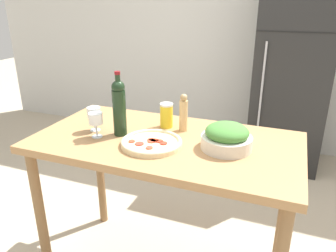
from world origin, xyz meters
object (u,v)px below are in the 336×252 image
(refrigerator, at_px, (292,74))
(pepper_mill, at_px, (183,113))
(wine_glass_near, at_px, (96,120))
(wine_bottle, at_px, (119,106))
(homemade_pizza, at_px, (152,143))
(salad_bowl, at_px, (227,137))
(wine_glass_far, at_px, (94,114))
(salt_canister, at_px, (166,115))

(refrigerator, relative_size, pepper_mill, 8.79)
(wine_glass_near, distance_m, pepper_mill, 0.47)
(refrigerator, xyz_separation_m, wine_bottle, (-0.82, -1.86, 0.14))
(homemade_pizza, bearing_deg, salad_bowl, 15.77)
(refrigerator, bearing_deg, wine_glass_far, -117.79)
(refrigerator, xyz_separation_m, salad_bowl, (-0.25, -1.83, 0.04))
(wine_bottle, height_order, salt_canister, wine_bottle)
(refrigerator, bearing_deg, wine_glass_near, -115.41)
(pepper_mill, xyz_separation_m, salt_canister, (-0.11, 0.02, -0.03))
(pepper_mill, bearing_deg, salt_canister, 170.43)
(refrigerator, bearing_deg, pepper_mill, -107.19)
(refrigerator, height_order, wine_bottle, refrigerator)
(wine_bottle, height_order, homemade_pizza, wine_bottle)
(wine_glass_far, height_order, salad_bowl, wine_glass_far)
(wine_glass_near, bearing_deg, pepper_mill, 32.35)
(refrigerator, height_order, pepper_mill, refrigerator)
(wine_glass_near, distance_m, salad_bowl, 0.68)
(pepper_mill, bearing_deg, refrigerator, 72.81)
(refrigerator, bearing_deg, salt_canister, -110.67)
(refrigerator, height_order, salad_bowl, refrigerator)
(wine_glass_far, bearing_deg, salad_bowl, 2.53)
(salt_canister, bearing_deg, refrigerator, 69.33)
(wine_glass_near, height_order, salad_bowl, wine_glass_near)
(salad_bowl, bearing_deg, wine_glass_near, -170.81)
(wine_bottle, relative_size, homemade_pizza, 1.12)
(salad_bowl, bearing_deg, wine_glass_far, -177.47)
(pepper_mill, bearing_deg, wine_glass_near, -147.65)
(refrigerator, relative_size, wine_glass_near, 13.79)
(pepper_mill, xyz_separation_m, homemade_pizza, (-0.09, -0.25, -0.09))
(wine_glass_near, relative_size, salad_bowl, 0.54)
(salad_bowl, bearing_deg, refrigerator, 82.25)
(refrigerator, bearing_deg, salad_bowl, -97.75)
(wine_glass_near, height_order, pepper_mill, pepper_mill)
(wine_bottle, xyz_separation_m, wine_glass_near, (-0.10, -0.08, -0.06))
(refrigerator, distance_m, wine_glass_near, 2.15)
(wine_bottle, height_order, pepper_mill, wine_bottle)
(wine_glass_near, relative_size, pepper_mill, 0.64)
(wine_bottle, relative_size, pepper_mill, 1.64)
(salad_bowl, bearing_deg, homemade_pizza, -164.23)
(refrigerator, distance_m, salad_bowl, 1.85)
(pepper_mill, bearing_deg, wine_glass_far, -159.01)
(homemade_pizza, xyz_separation_m, salt_canister, (-0.02, 0.26, 0.06))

